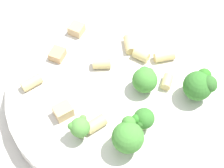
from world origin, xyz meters
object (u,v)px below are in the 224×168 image
Objects in this scene: rigatoni_5 at (32,83)px; rigatoni_1 at (131,45)px; pasta_bowl at (112,94)px; broccoli_floret_0 at (145,79)px; broccoli_floret_1 at (128,136)px; rigatoni_4 at (98,125)px; rigatoni_3 at (164,56)px; rigatoni_6 at (167,82)px; broccoli_floret_3 at (200,85)px; broccoli_floret_4 at (80,127)px; rigatoni_0 at (102,64)px; chicken_chunk_1 at (57,54)px; chicken_chunk_2 at (63,111)px; broccoli_floret_2 at (143,119)px; rigatoni_2 at (141,55)px; chicken_chunk_0 at (77,29)px.

rigatoni_1 is at bearing -134.83° from rigatoni_5.
broccoli_floret_0 is at bearing -159.61° from pasta_bowl.
broccoli_floret_0 is 0.09m from broccoli_floret_1.
broccoli_floret_0 is 1.39× the size of rigatoni_4.
rigatoni_1 is 0.98× the size of rigatoni_3.
rigatoni_6 is at bearing -125.12° from rigatoni_4.
broccoli_floret_3 is at bearing -171.14° from broccoli_floret_0.
broccoli_floret_0 is 1.28× the size of rigatoni_3.
rigatoni_4 is at bearing -132.95° from broccoli_floret_4.
rigatoni_0 is at bearing -83.59° from broccoli_floret_4.
broccoli_floret_4 is at bearing 84.25° from rigatoni_1.
broccoli_floret_4 is at bearing 40.45° from broccoli_floret_3.
rigatoni_1 is at bearing -34.53° from rigatoni_6.
rigatoni_1 is 0.11m from chicken_chunk_1.
broccoli_floret_3 is at bearing 155.54° from rigatoni_1.
broccoli_floret_1 is 0.06m from broccoli_floret_4.
rigatoni_1 is 0.14m from chicken_chunk_2.
rigatoni_6 is at bearing -156.08° from pasta_bowl.
rigatoni_0 is at bearing -176.03° from chicken_chunk_1.
broccoli_floret_2 is 1.21× the size of rigatoni_3.
broccoli_floret_4 reaches higher than rigatoni_5.
rigatoni_1 is 1.35× the size of rigatoni_6.
rigatoni_3 is (-0.03, -0.01, -0.00)m from rigatoni_2.
chicken_chunk_2 is at bearing 28.54° from broccoli_floret_3.
chicken_chunk_2 reaches higher than rigatoni_6.
broccoli_floret_2 is 1.32× the size of rigatoni_4.
rigatoni_4 is 0.05m from chicken_chunk_2.
rigatoni_5 is 1.36× the size of rigatoni_6.
rigatoni_0 is (0.01, -0.11, -0.01)m from broccoli_floret_4.
pasta_bowl is at bearing 130.84° from rigatoni_0.
rigatoni_3 is (-0.07, -0.15, -0.02)m from broccoli_floret_4.
broccoli_floret_3 is 0.20m from chicken_chunk_1.
broccoli_floret_0 reaches higher than rigatoni_3.
chicken_chunk_2 reaches higher than rigatoni_1.
broccoli_floret_3 is at bearing -151.46° from chicken_chunk_2.
broccoli_floret_1 is (-0.05, 0.07, 0.04)m from pasta_bowl.
rigatoni_2 reaches higher than chicken_chunk_1.
chicken_chunk_1 is at bearing 18.07° from rigatoni_2.
broccoli_floret_1 is 0.16m from rigatoni_5.
pasta_bowl is 0.08m from broccoli_floret_2.
broccoli_floret_3 is at bearing -128.57° from broccoli_floret_2.
broccoli_floret_2 reaches higher than rigatoni_0.
chicken_chunk_0 is (0.13, -0.15, -0.02)m from broccoli_floret_1.
broccoli_floret_3 is 1.95× the size of rigatoni_2.
broccoli_floret_2 reaches higher than chicken_chunk_0.
rigatoni_3 is at bearing -89.12° from broccoli_floret_2.
broccoli_floret_1 is 2.26× the size of rigatoni_6.
rigatoni_4 reaches higher than pasta_bowl.
rigatoni_5 is (0.10, 0.03, 0.02)m from pasta_bowl.
broccoli_floret_4 reaches higher than chicken_chunk_1.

